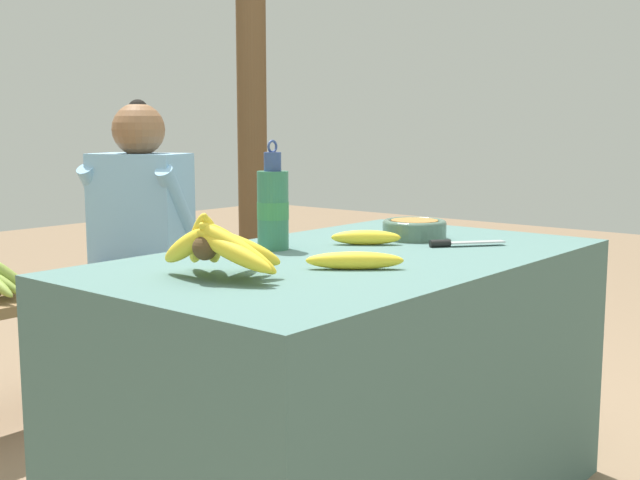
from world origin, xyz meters
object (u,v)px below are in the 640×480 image
knife (456,243)px  support_post_far (251,44)px  serving_bowl (414,228)px  water_bottle (273,208)px  banana_bunch_ripe (219,245)px  loose_banana_side (366,237)px  seated_vendor (134,226)px  wooden_bench (100,301)px  loose_banana_front (355,260)px

knife → support_post_far: support_post_far is taller
serving_bowl → water_bottle: 0.44m
banana_bunch_ripe → serving_bowl: bearing=1.1°
banana_bunch_ripe → loose_banana_side: bearing=5.1°
seated_vendor → wooden_bench: bearing=-41.4°
serving_bowl → support_post_far: size_ratio=0.06×
serving_bowl → seated_vendor: seated_vendor is taller
water_bottle → support_post_far: support_post_far is taller
loose_banana_side → wooden_bench: loose_banana_side is taller
loose_banana_side → seated_vendor: bearing=86.5°
knife → support_post_far: bearing=98.6°
serving_bowl → loose_banana_side: 0.18m
banana_bunch_ripe → water_bottle: (0.37, 0.19, 0.04)m
seated_vendor → support_post_far: bearing=179.6°
loose_banana_front → wooden_bench: 1.40m
seated_vendor → knife: bearing=72.8°
serving_bowl → wooden_bench: bearing=101.4°
knife → banana_bunch_ripe: bearing=-154.6°
knife → seated_vendor: bearing=130.1°
water_bottle → knife: (0.34, -0.34, -0.10)m
loose_banana_side → wooden_bench: size_ratio=0.11×
knife → serving_bowl: bearing=109.7°
water_bottle → knife: 0.49m
banana_bunch_ripe → wooden_bench: size_ratio=0.20×
water_bottle → loose_banana_front: size_ratio=1.46×
loose_banana_side → support_post_far: 1.88m
water_bottle → seated_vendor: size_ratio=0.26×
serving_bowl → water_bottle: size_ratio=0.64×
serving_bowl → wooden_bench: serving_bowl is taller
loose_banana_side → knife: (0.13, -0.20, -0.01)m
loose_banana_front → support_post_far: bearing=50.7°
wooden_bench → loose_banana_front: bearing=-100.8°
loose_banana_side → seated_vendor: (0.07, 1.09, -0.06)m
loose_banana_front → seated_vendor: 1.35m
loose_banana_front → wooden_bench: size_ratio=0.12×
wooden_bench → seated_vendor: 0.29m
knife → water_bottle: bearing=172.7°
loose_banana_side → banana_bunch_ripe: bearing=-174.9°
loose_banana_front → water_bottle: bearing=74.0°
banana_bunch_ripe → knife: size_ratio=1.75×
water_bottle → seated_vendor: (0.28, 0.95, -0.15)m
water_bottle → wooden_bench: (0.16, 1.00, -0.41)m
knife → seated_vendor: (-0.06, 1.29, -0.05)m
wooden_bench → serving_bowl: bearing=-78.6°
banana_bunch_ripe → knife: 0.73m
banana_bunch_ripe → support_post_far: (1.61, 1.48, 0.62)m
water_bottle → seated_vendor: 1.01m
banana_bunch_ripe → support_post_far: bearing=42.7°
support_post_far → wooden_bench: bearing=-165.0°
loose_banana_side → knife: bearing=-58.0°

